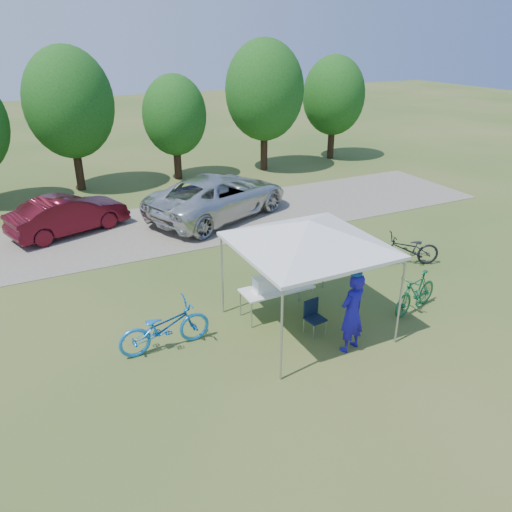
{
  "coord_description": "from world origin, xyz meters",
  "views": [
    {
      "loc": [
        -5.64,
        -8.7,
        6.53
      ],
      "look_at": [
        -0.32,
        2.0,
        1.13
      ],
      "focal_mm": 35.0,
      "sensor_mm": 36.0,
      "label": 1
    }
  ],
  "objects_px": {
    "bike_dark": "(408,249)",
    "bike_green": "(416,293)",
    "cyclist": "(352,313)",
    "minivan": "(219,196)",
    "folding_table": "(277,289)",
    "folding_chair": "(313,314)",
    "bike_blue": "(165,327)",
    "sedan": "(68,214)",
    "cooler": "(264,284)"
  },
  "relations": [
    {
      "from": "folding_table",
      "to": "cooler",
      "type": "xyz_separation_m",
      "value": [
        -0.35,
        0.0,
        0.23
      ]
    },
    {
      "from": "folding_table",
      "to": "bike_blue",
      "type": "xyz_separation_m",
      "value": [
        -2.94,
        -0.2,
        -0.15
      ]
    },
    {
      "from": "cyclist",
      "to": "sedan",
      "type": "height_order",
      "value": "cyclist"
    },
    {
      "from": "cooler",
      "to": "bike_blue",
      "type": "height_order",
      "value": "cooler"
    },
    {
      "from": "cooler",
      "to": "cyclist",
      "type": "distance_m",
      "value": 2.34
    },
    {
      "from": "folding_table",
      "to": "folding_chair",
      "type": "distance_m",
      "value": 1.18
    },
    {
      "from": "bike_green",
      "to": "bike_blue",
      "type": "bearing_deg",
      "value": -116.24
    },
    {
      "from": "folding_chair",
      "to": "cooler",
      "type": "height_order",
      "value": "cooler"
    },
    {
      "from": "folding_table",
      "to": "bike_blue",
      "type": "bearing_deg",
      "value": -176.15
    },
    {
      "from": "folding_chair",
      "to": "bike_blue",
      "type": "bearing_deg",
      "value": 158.11
    },
    {
      "from": "folding_chair",
      "to": "bike_green",
      "type": "bearing_deg",
      "value": -13.22
    },
    {
      "from": "bike_green",
      "to": "bike_dark",
      "type": "height_order",
      "value": "bike_green"
    },
    {
      "from": "cyclist",
      "to": "sedan",
      "type": "distance_m",
      "value": 11.18
    },
    {
      "from": "bike_blue",
      "to": "minivan",
      "type": "distance_m",
      "value": 8.75
    },
    {
      "from": "bike_blue",
      "to": "bike_dark",
      "type": "xyz_separation_m",
      "value": [
        7.89,
        0.99,
        -0.04
      ]
    },
    {
      "from": "folding_chair",
      "to": "cyclist",
      "type": "xyz_separation_m",
      "value": [
        0.36,
        -0.97,
        0.46
      ]
    },
    {
      "from": "bike_green",
      "to": "folding_table",
      "type": "bearing_deg",
      "value": -128.78
    },
    {
      "from": "folding_table",
      "to": "minivan",
      "type": "height_order",
      "value": "minivan"
    },
    {
      "from": "folding_table",
      "to": "bike_green",
      "type": "bearing_deg",
      "value": -23.72
    },
    {
      "from": "folding_chair",
      "to": "bike_green",
      "type": "distance_m",
      "value": 2.86
    },
    {
      "from": "folding_chair",
      "to": "cyclist",
      "type": "height_order",
      "value": "cyclist"
    },
    {
      "from": "cyclist",
      "to": "bike_green",
      "type": "xyz_separation_m",
      "value": [
        2.49,
        0.65,
        -0.42
      ]
    },
    {
      "from": "cyclist",
      "to": "minivan",
      "type": "height_order",
      "value": "cyclist"
    },
    {
      "from": "folding_chair",
      "to": "minivan",
      "type": "xyz_separation_m",
      "value": [
        1.12,
        8.43,
        0.36
      ]
    },
    {
      "from": "bike_green",
      "to": "bike_dark",
      "type": "bearing_deg",
      "value": 126.77
    },
    {
      "from": "cyclist",
      "to": "bike_dark",
      "type": "xyz_separation_m",
      "value": [
        4.22,
        2.86,
        -0.43
      ]
    },
    {
      "from": "minivan",
      "to": "folding_chair",
      "type": "bearing_deg",
      "value": 149.21
    },
    {
      "from": "sedan",
      "to": "bike_dark",
      "type": "bearing_deg",
      "value": -148.18
    },
    {
      "from": "folding_table",
      "to": "cyclist",
      "type": "relative_size",
      "value": 0.96
    },
    {
      "from": "folding_chair",
      "to": "minivan",
      "type": "distance_m",
      "value": 8.51
    },
    {
      "from": "bike_blue",
      "to": "bike_green",
      "type": "relative_size",
      "value": 1.22
    },
    {
      "from": "bike_dark",
      "to": "sedan",
      "type": "distance_m",
      "value": 11.47
    },
    {
      "from": "folding_table",
      "to": "folding_chair",
      "type": "xyz_separation_m",
      "value": [
        0.38,
        -1.09,
        -0.22
      ]
    },
    {
      "from": "bike_blue",
      "to": "bike_dark",
      "type": "bearing_deg",
      "value": -84.58
    },
    {
      "from": "folding_table",
      "to": "folding_chair",
      "type": "bearing_deg",
      "value": -70.9
    },
    {
      "from": "folding_table",
      "to": "bike_blue",
      "type": "height_order",
      "value": "bike_blue"
    },
    {
      "from": "cyclist",
      "to": "bike_dark",
      "type": "distance_m",
      "value": 5.12
    },
    {
      "from": "bike_blue",
      "to": "bike_green",
      "type": "distance_m",
      "value": 6.28
    },
    {
      "from": "folding_chair",
      "to": "sedan",
      "type": "xyz_separation_m",
      "value": [
        -4.24,
        9.21,
        0.21
      ]
    },
    {
      "from": "bike_green",
      "to": "cyclist",
      "type": "bearing_deg",
      "value": -90.4
    },
    {
      "from": "bike_green",
      "to": "folding_chair",
      "type": "bearing_deg",
      "value": -111.51
    },
    {
      "from": "minivan",
      "to": "bike_blue",
      "type": "bearing_deg",
      "value": 126.28
    },
    {
      "from": "bike_blue",
      "to": "sedan",
      "type": "relative_size",
      "value": 0.52
    },
    {
      "from": "cyclist",
      "to": "cooler",
      "type": "bearing_deg",
      "value": -77.44
    },
    {
      "from": "cyclist",
      "to": "minivan",
      "type": "xyz_separation_m",
      "value": [
        0.76,
        9.4,
        -0.1
      ]
    },
    {
      "from": "bike_dark",
      "to": "bike_green",
      "type": "bearing_deg",
      "value": -14.98
    },
    {
      "from": "cooler",
      "to": "folding_table",
      "type": "bearing_deg",
      "value": 0.0
    },
    {
      "from": "sedan",
      "to": "folding_table",
      "type": "bearing_deg",
      "value": -173.01
    },
    {
      "from": "cyclist",
      "to": "minivan",
      "type": "bearing_deg",
      "value": -109.84
    },
    {
      "from": "folding_table",
      "to": "bike_dark",
      "type": "xyz_separation_m",
      "value": [
        4.96,
        0.79,
        -0.2
      ]
    }
  ]
}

